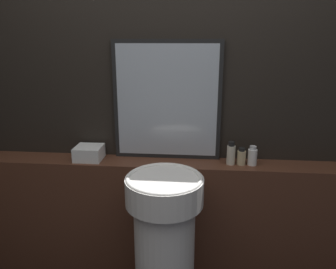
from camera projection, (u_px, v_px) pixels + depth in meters
The scene contains 8 objects.
wall_back at pixel (172, 100), 2.08m from camera, with size 8.00×0.06×2.50m.
vanity_counter at pixel (170, 224), 2.18m from camera, with size 2.87×0.21×0.88m.
pedestal_sink at pixel (164, 248), 1.82m from camera, with size 0.41×0.41×0.94m.
mirror at pixel (167, 101), 2.04m from camera, with size 0.67×0.03×0.74m.
towel_stack at pixel (89, 153), 2.09m from camera, with size 0.17×0.16×0.09m.
shampoo_bottle at pixel (231, 154), 2.01m from camera, with size 0.05×0.05×0.14m.
conditioner_bottle at pixel (241, 157), 2.01m from camera, with size 0.05×0.05×0.11m.
lotion_bottle at pixel (252, 156), 2.00m from camera, with size 0.06×0.06×0.12m.
Camera 1 is at (0.16, -0.69, 1.63)m, focal length 35.00 mm.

